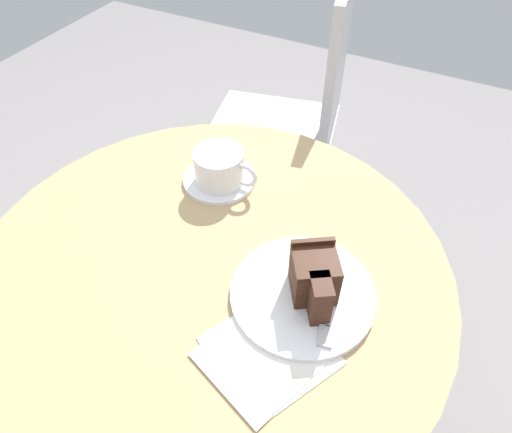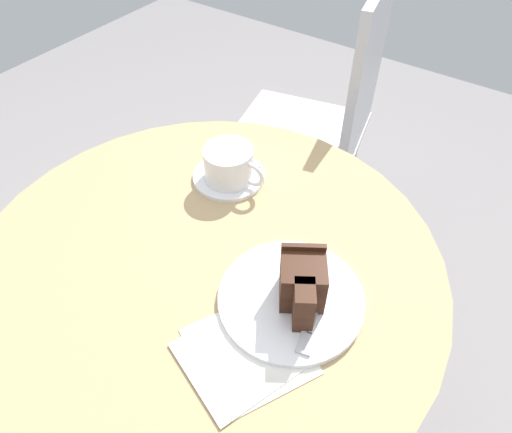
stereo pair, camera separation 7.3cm
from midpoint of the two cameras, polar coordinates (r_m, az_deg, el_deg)
The scene contains 10 objects.
ground_plane at distance 1.40m, azimuth -5.20°, elevation -23.82°, with size 4.40×4.40×0.01m, color gray.
cafe_table at distance 0.87m, azimuth -7.76°, elevation -10.44°, with size 0.82×0.82×0.69m.
saucer at distance 0.93m, azimuth -6.87°, elevation 4.56°, with size 0.15×0.15×0.01m.
coffee_cup at distance 0.89m, azimuth -6.87°, elevation 6.15°, with size 0.13×0.10×0.07m.
teaspoon at distance 0.94m, azimuth -5.43°, elevation 6.27°, with size 0.10×0.06×0.00m.
cake_plate at distance 0.73m, azimuth 2.96°, elevation -9.81°, with size 0.23×0.23×0.01m.
cake_slice at distance 0.70m, azimuth 4.38°, elevation -7.84°, with size 0.09×0.11×0.09m.
fork at distance 0.71m, azimuth 6.06°, elevation -12.33°, with size 0.05×0.14×0.00m.
napkin at distance 0.69m, azimuth -2.04°, elevation -16.92°, with size 0.21×0.22×0.00m.
cafe_chair at distance 1.37m, azimuth 4.03°, elevation 12.87°, with size 0.45×0.45×0.94m.
Camera 1 is at (0.29, -0.39, 1.31)m, focal length 32.00 mm.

